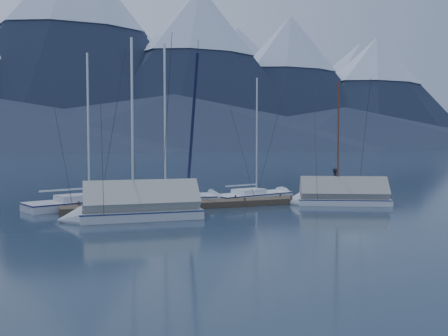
% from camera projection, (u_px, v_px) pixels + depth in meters
% --- Properties ---
extents(ground, '(1000.00, 1000.00, 0.00)m').
position_uv_depth(ground, '(237.00, 211.00, 25.48)').
color(ground, '#162332').
rests_on(ground, ground).
extents(mountain_range, '(877.00, 584.00, 150.50)m').
position_uv_depth(mountain_range, '(65.00, 73.00, 370.58)').
color(mountain_range, '#475675').
rests_on(mountain_range, ground).
extents(dock, '(18.00, 1.50, 0.54)m').
position_uv_depth(dock, '(224.00, 204.00, 27.35)').
color(dock, '#382D23').
rests_on(dock, ground).
extents(mooring_posts, '(15.12, 1.52, 0.35)m').
position_uv_depth(mooring_posts, '(216.00, 200.00, 27.16)').
color(mooring_posts, '#382D23').
rests_on(mooring_posts, ground).
extents(sailboat_open_left, '(7.46, 4.41, 9.53)m').
position_uv_depth(sailboat_open_left, '(98.00, 203.00, 27.19)').
color(sailboat_open_left, silver).
rests_on(sailboat_open_left, ground).
extents(sailboat_open_mid, '(8.02, 3.37, 10.39)m').
position_uv_depth(sailboat_open_mid, '(175.00, 201.00, 28.41)').
color(sailboat_open_mid, silver).
rests_on(sailboat_open_mid, ground).
extents(sailboat_open_right, '(6.74, 3.65, 8.59)m').
position_uv_depth(sailboat_open_right, '(262.00, 196.00, 31.00)').
color(sailboat_open_right, silver).
rests_on(sailboat_open_right, ground).
extents(sailboat_covered_near, '(6.38, 4.30, 8.03)m').
position_uv_depth(sailboat_covered_near, '(335.00, 198.00, 28.09)').
color(sailboat_covered_near, silver).
rests_on(sailboat_covered_near, ground).
extents(sailboat_covered_far, '(6.83, 2.86, 9.42)m').
position_uv_depth(sailboat_covered_far, '(130.00, 210.00, 22.52)').
color(sailboat_covered_far, '#B8BEC5').
rests_on(sailboat_covered_far, ground).
extents(person, '(0.62, 0.73, 1.70)m').
position_uv_depth(person, '(335.00, 182.00, 29.87)').
color(person, black).
rests_on(person, dock).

